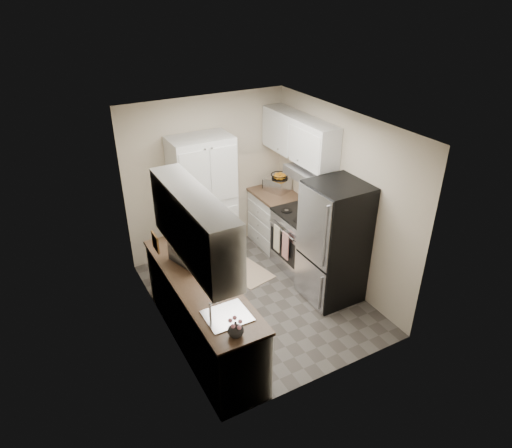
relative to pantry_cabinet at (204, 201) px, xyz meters
name	(u,v)px	position (x,y,z in m)	size (l,w,h in m)	color
ground	(257,298)	(0.20, -1.32, -1.00)	(3.20, 3.20, 0.00)	#56514C
room_shell	(257,193)	(0.18, -1.32, 0.63)	(2.64, 3.24, 2.52)	beige
pantry_cabinet	(204,201)	(0.00, 0.00, 0.00)	(0.90, 0.55, 2.00)	silver
base_cabinet_left	(202,313)	(-0.79, -1.75, -0.56)	(0.60, 2.30, 0.88)	silver
countertop_left	(200,282)	(-0.79, -1.75, -0.10)	(0.63, 2.33, 0.04)	brown
base_cabinet_right	(275,220)	(1.19, -0.12, -0.56)	(0.60, 0.80, 0.88)	silver
countertop_right	(276,194)	(1.19, -0.12, -0.10)	(0.63, 0.83, 0.04)	brown
electric_range	(301,239)	(1.17, -0.93, -0.52)	(0.71, 0.78, 1.13)	#B7B7BC
refrigerator	(334,243)	(1.14, -1.73, -0.15)	(0.70, 0.72, 1.70)	#B7B7BC
microwave	(192,252)	(-0.72, -1.34, 0.06)	(0.49, 0.33, 0.27)	silver
wine_bottle	(175,236)	(-0.77, -0.92, 0.07)	(0.08, 0.08, 0.31)	black
flower_vase	(236,329)	(-0.84, -2.76, 0.00)	(0.16, 0.16, 0.17)	silver
cutting_board	(169,225)	(-0.75, -0.62, 0.09)	(0.02, 0.27, 0.34)	#3F9241
toaster_oven	(277,185)	(1.27, -0.05, 0.03)	(0.29, 0.37, 0.21)	silver
fruit_basket	(280,175)	(1.29, -0.08, 0.19)	(0.28, 0.28, 0.12)	orange
kitchen_mat	(246,271)	(0.37, -0.66, -0.99)	(0.51, 0.81, 0.01)	beige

